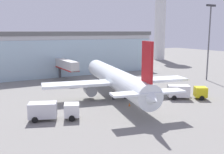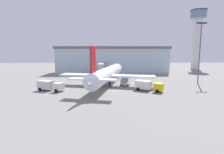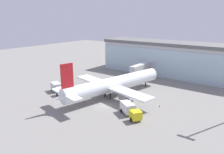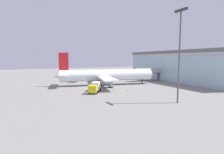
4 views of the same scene
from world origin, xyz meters
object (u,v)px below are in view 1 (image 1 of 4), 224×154
object	(u,v)px
safety_cone_wingtip	(168,87)
apron_light_mast	(209,36)
control_tower	(160,14)
catering_truck	(52,110)
jet_bridge	(66,65)
airplane	(116,79)
safety_cone_nose	(129,105)
baggage_cart	(140,92)
fuel_truck	(186,91)

from	to	relation	value
safety_cone_wingtip	apron_light_mast	bearing A→B (deg)	10.23
control_tower	catering_truck	xyz separation A→B (m)	(-68.00, -58.10, -19.12)
jet_bridge	control_tower	size ratio (longest dim) A/B	0.40
control_tower	airplane	size ratio (longest dim) A/B	0.94
control_tower	safety_cone_nose	world-z (taller)	control_tower
apron_light_mast	airplane	bearing A→B (deg)	-173.27
catering_truck	baggage_cart	distance (m)	21.82
airplane	fuel_truck	size ratio (longest dim) A/B	4.97
catering_truck	safety_cone_wingtip	bearing A→B (deg)	37.10
catering_truck	safety_cone_nose	size ratio (longest dim) A/B	13.81
baggage_cart	safety_cone_wingtip	distance (m)	8.81
safety_cone_nose	baggage_cart	bearing A→B (deg)	43.66
baggage_cart	safety_cone_wingtip	xyz separation A→B (m)	(8.73, 1.18, -0.23)
jet_bridge	control_tower	world-z (taller)	control_tower
jet_bridge	apron_light_mast	world-z (taller)	apron_light_mast
apron_light_mast	safety_cone_nose	xyz separation A→B (m)	(-31.60, -10.57, -11.32)
control_tower	safety_cone_nose	size ratio (longest dim) A/B	62.47
fuel_truck	jet_bridge	bearing A→B (deg)	146.41
apron_light_mast	catering_truck	size ratio (longest dim) A/B	2.59
safety_cone_nose	safety_cone_wingtip	bearing A→B (deg)	26.29
jet_bridge	catering_truck	xyz separation A→B (m)	(-12.48, -29.15, -2.67)
airplane	baggage_cart	xyz separation A→B (m)	(5.39, -0.52, -3.05)
jet_bridge	safety_cone_nose	xyz separation A→B (m)	(1.38, -28.69, -3.87)
control_tower	baggage_cart	world-z (taller)	control_tower
airplane	catering_truck	xyz separation A→B (m)	(-15.28, -7.47, -2.09)
jet_bridge	airplane	xyz separation A→B (m)	(2.80, -21.68, -0.59)
jet_bridge	baggage_cart	world-z (taller)	jet_bridge
baggage_cart	apron_light_mast	bearing A→B (deg)	36.67
safety_cone_nose	control_tower	bearing A→B (deg)	46.79
airplane	catering_truck	distance (m)	17.13
baggage_cart	airplane	bearing A→B (deg)	-158.21
baggage_cart	safety_cone_wingtip	bearing A→B (deg)	35.04
catering_truck	fuel_truck	xyz separation A→B (m)	(26.04, -0.68, 0.00)
jet_bridge	apron_light_mast	distance (m)	38.36
apron_light_mast	catering_truck	world-z (taller)	apron_light_mast
airplane	safety_cone_nose	bearing A→B (deg)	-178.80
baggage_cart	safety_cone_nose	xyz separation A→B (m)	(-6.80, -6.49, -0.23)
jet_bridge	fuel_truck	xyz separation A→B (m)	(13.56, -29.83, -2.67)
control_tower	airplane	distance (m)	75.06
apron_light_mast	fuel_truck	distance (m)	24.84
airplane	safety_cone_wingtip	bearing A→B (deg)	-74.71
apron_light_mast	airplane	distance (m)	31.44
jet_bridge	baggage_cart	size ratio (longest dim) A/B	4.22
fuel_truck	baggage_cart	distance (m)	9.39
apron_light_mast	safety_cone_wingtip	bearing A→B (deg)	-169.77
airplane	catering_truck	size ratio (longest dim) A/B	4.81
apron_light_mast	baggage_cart	size ratio (longest dim) A/B	6.10
fuel_truck	catering_truck	bearing A→B (deg)	-149.53
jet_bridge	safety_cone_nose	bearing A→B (deg)	-177.25
control_tower	apron_light_mast	xyz separation A→B (m)	(-22.54, -47.06, -9.00)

